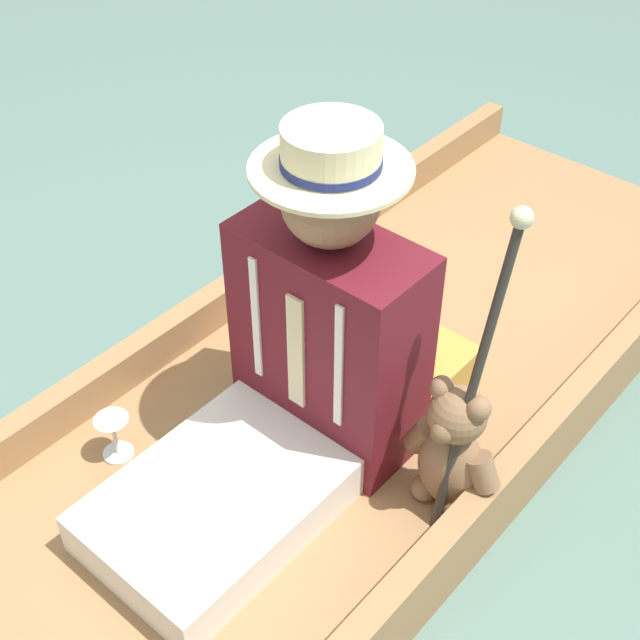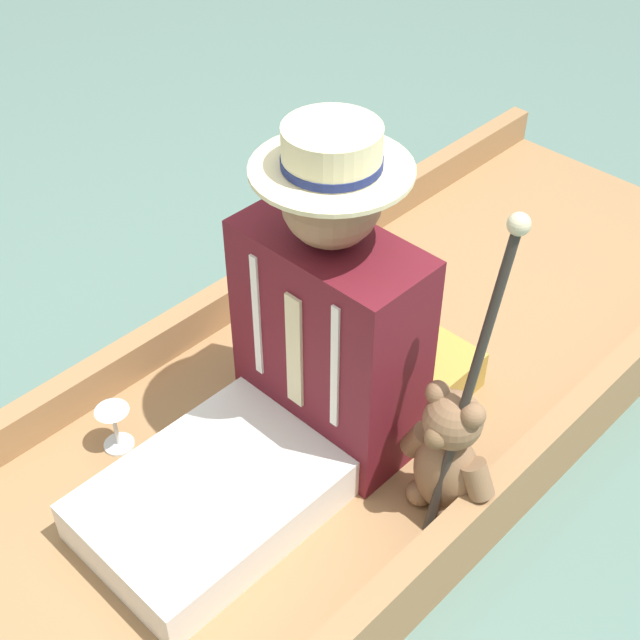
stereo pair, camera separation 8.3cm
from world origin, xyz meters
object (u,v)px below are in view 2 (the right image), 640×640
teddy_bear (447,456)px  walking_cane (478,359)px  wine_glass (114,420)px  seated_person (299,361)px

teddy_bear → walking_cane: bearing=-131.5°
teddy_bear → wine_glass: teddy_bear is taller
seated_person → teddy_bear: bearing=-173.5°
wine_glass → teddy_bear: bearing=-148.7°
walking_cane → teddy_bear: bearing=48.5°
wine_glass → walking_cane: size_ratio=0.16×
walking_cane → wine_glass: bearing=32.0°
seated_person → teddy_bear: size_ratio=2.34×
seated_person → wine_glass: (0.32, 0.30, -0.20)m
seated_person → teddy_bear: seated_person is taller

